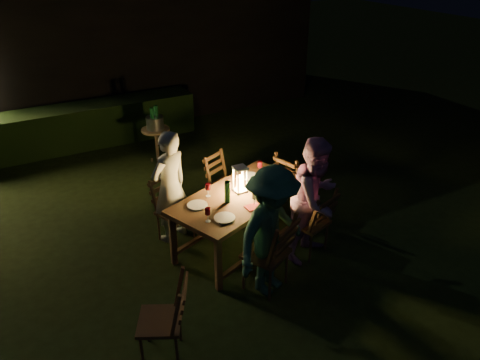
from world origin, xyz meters
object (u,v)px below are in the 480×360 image
person_opp_left (272,232)px  lantern (240,181)px  chair_far_right (225,193)px  side_table (156,133)px  chair_near_left (267,265)px  ice_bucket (155,123)px  person_opp_right (316,199)px  dining_table (241,200)px  chair_spare (163,332)px  bottle_table (227,192)px  chair_far_left (175,220)px  bottle_bucket_b (157,119)px  bottle_bucket_a (153,121)px  chair_end (294,191)px  chair_near_right (309,233)px  person_house_side (170,187)px

person_opp_left → lantern: size_ratio=4.48×
chair_far_right → side_table: bearing=-106.6°
chair_near_left → chair_far_right: bearing=51.3°
ice_bucket → person_opp_right: bearing=-77.0°
chair_far_right → dining_table: bearing=49.5°
chair_near_left → chair_far_right: size_ratio=1.14×
person_opp_right → chair_spare: bearing=175.0°
lantern → person_opp_right: bearing=-44.2°
bottle_table → ice_bucket: bearing=87.4°
chair_far_left → bottle_bucket_b: size_ratio=2.89×
dining_table → bottle_bucket_a: 2.88m
chair_far_right → bottle_bucket_b: 2.13m
chair_near_left → chair_end: 1.85m
chair_far_right → ice_bucket: size_ratio=3.01×
dining_table → bottle_bucket_a: (-0.15, 2.87, 0.13)m
ice_bucket → bottle_bucket_a: size_ratio=0.94×
chair_end → chair_spare: size_ratio=1.01×
chair_near_right → person_opp_left: size_ratio=0.62×
chair_far_left → chair_end: 1.85m
bottle_table → bottle_bucket_b: 3.05m
lantern → side_table: bearing=92.5°
side_table → ice_bucket: bearing=0.0°
dining_table → person_house_side: size_ratio=1.33×
chair_near_left → person_opp_left: bearing=-98.3°
person_opp_right → chair_near_right: bearing=91.0°
bottle_bucket_a → chair_far_right: bearing=-78.9°
dining_table → side_table: size_ratio=3.08×
bottle_bucket_b → chair_far_right: bearing=-82.1°
chair_near_right → bottle_bucket_a: bottle_bucket_a is taller
chair_far_left → bottle_table: bearing=102.6°
bottle_bucket_b → lantern: bearing=-88.5°
person_opp_left → bottle_bucket_b: 3.88m
side_table → bottle_table: bearing=-92.6°
chair_near_left → chair_far_right: chair_near_left is taller
chair_far_left → side_table: chair_far_left is taller
dining_table → lantern: bearing=45.0°
dining_table → bottle_bucket_b: (-0.05, 2.95, 0.13)m
chair_end → bottle_table: bearing=-82.5°
person_opp_right → lantern: size_ratio=4.58×
dining_table → chair_far_left: size_ratio=2.21×
chair_near_left → bottle_bucket_a: chair_near_left is taller
chair_spare → bottle_bucket_a: bearing=8.1°
person_house_side → chair_end: bearing=154.1°
person_house_side → person_opp_left: (0.59, -1.53, 0.01)m
dining_table → person_house_side: 0.94m
person_house_side → bottle_bucket_a: bearing=-125.1°
lantern → ice_bucket: 2.85m
chair_near_left → person_house_side: bearing=84.3°
dining_table → person_opp_right: (0.71, -0.60, 0.11)m
chair_far_right → ice_bucket: bearing=-106.6°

